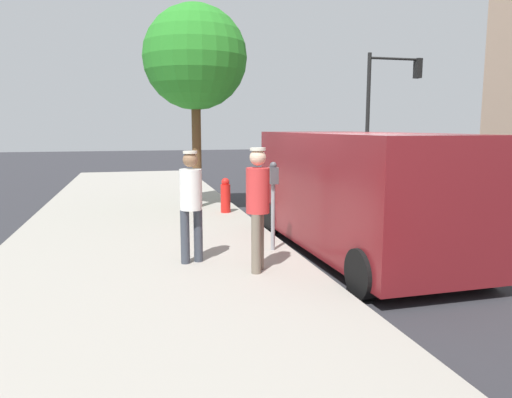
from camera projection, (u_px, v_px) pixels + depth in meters
The scene contains 9 objects.
ground_plane at pixel (348, 255), 8.59m from camera, with size 80.00×80.00×0.00m, color #2D2D33.
sidewalk_slab at pixel (146, 265), 7.73m from camera, with size 5.00×32.00×0.15m, color #9E998E.
parking_meter_near at pixel (273, 191), 8.21m from camera, with size 0.14×0.18×1.52m.
pedestrian_in_white at pixel (191, 199), 7.46m from camera, with size 0.35×0.34×1.74m.
pedestrian_in_red at pixel (258, 201), 6.99m from camera, with size 0.34×0.34×1.81m.
parked_van at pixel (357, 190), 8.47m from camera, with size 2.22×5.24×2.15m.
traffic_light_corner at pixel (387, 96), 19.91m from camera, with size 2.48×0.42×5.20m.
street_tree at pixel (195, 58), 12.32m from camera, with size 2.64×2.64×5.17m.
fire_hydrant at pixel (226, 196), 11.97m from camera, with size 0.24×0.24×0.86m.
Camera 1 is at (3.63, 7.69, 2.25)m, focal length 34.04 mm.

